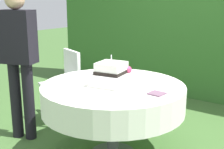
{
  "coord_description": "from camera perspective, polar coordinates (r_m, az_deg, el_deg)",
  "views": [
    {
      "loc": [
        1.58,
        -2.24,
        1.51
      ],
      "look_at": [
        -0.0,
        -0.01,
        0.82
      ],
      "focal_mm": 48.57,
      "sensor_mm": 36.0,
      "label": 1
    }
  ],
  "objects": [
    {
      "name": "garden_chair",
      "position": [
        3.81,
        -8.84,
        -0.83
      ],
      "size": [
        0.52,
        0.52,
        0.89
      ],
      "color": "white",
      "rests_on": "ground_plane"
    },
    {
      "name": "napkin_stack",
      "position": [
        2.6,
        8.41,
        -3.56
      ],
      "size": [
        0.14,
        0.14,
        0.01
      ],
      "primitive_type": "cube",
      "rotation": [
        0.0,
        0.0,
        -0.08
      ],
      "color": "#6B4C60",
      "rests_on": "cake_table"
    },
    {
      "name": "serving_plate_far",
      "position": [
        3.05,
        8.14,
        -0.86
      ],
      "size": [
        0.13,
        0.13,
        0.01
      ],
      "primitive_type": "cylinder",
      "color": "white",
      "rests_on": "cake_table"
    },
    {
      "name": "standing_person",
      "position": [
        3.33,
        -17.12,
        3.44
      ],
      "size": [
        0.41,
        0.31,
        1.6
      ],
      "color": "black",
      "rests_on": "ground_plane"
    },
    {
      "name": "foliage_hedge",
      "position": [
        4.86,
        16.83,
        11.78
      ],
      "size": [
        5.18,
        0.49,
        2.72
      ],
      "primitive_type": "cube",
      "color": "#336628",
      "rests_on": "ground_plane"
    },
    {
      "name": "serving_plate_near",
      "position": [
        3.2,
        -2.29,
        -0.01
      ],
      "size": [
        0.12,
        0.12,
        0.01
      ],
      "primitive_type": "cylinder",
      "color": "white",
      "rests_on": "cake_table"
    },
    {
      "name": "wedding_cake",
      "position": [
        2.81,
        -0.14,
        -0.1
      ],
      "size": [
        0.36,
        0.36,
        0.29
      ],
      "color": "white",
      "rests_on": "cake_table"
    },
    {
      "name": "cake_table",
      "position": [
        2.89,
        0.2,
        -4.24
      ],
      "size": [
        1.36,
        1.36,
        0.72
      ],
      "color": "#4C4C51",
      "rests_on": "ground_plane"
    }
  ]
}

